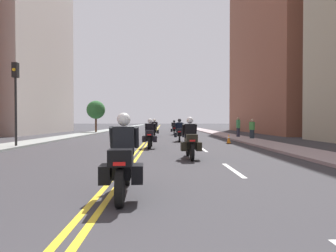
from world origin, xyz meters
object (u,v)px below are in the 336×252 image
(motorcycle_1, at_px, (190,141))
(motorcycle_2, at_px, (150,136))
(traffic_light_near, at_px, (16,89))
(motorcycle_3, at_px, (179,132))
(pedestrian_1, at_px, (238,127))
(motorcycle_5, at_px, (174,129))
(street_tree_0, at_px, (96,110))
(pedestrian_0, at_px, (252,129))
(motorcycle_4, at_px, (154,130))
(traffic_cone_0, at_px, (229,139))
(motorcycle_0, at_px, (123,162))

(motorcycle_1, xyz_separation_m, motorcycle_2, (-1.74, 4.29, -0.02))
(motorcycle_2, height_order, traffic_light_near, traffic_light_near)
(motorcycle_3, xyz_separation_m, pedestrian_1, (5.23, 3.70, 0.28))
(motorcycle_5, bearing_deg, street_tree_0, 153.67)
(traffic_light_near, distance_m, pedestrian_0, 16.31)
(motorcycle_2, distance_m, traffic_light_near, 7.66)
(motorcycle_3, xyz_separation_m, motorcycle_5, (0.01, 9.87, -0.00))
(pedestrian_0, bearing_deg, motorcycle_4, -151.48)
(traffic_cone_0, bearing_deg, traffic_light_near, -167.89)
(motorcycle_2, height_order, motorcycle_3, motorcycle_3)
(motorcycle_2, xyz_separation_m, motorcycle_5, (1.89, 14.76, 0.01))
(motorcycle_3, relative_size, motorcycle_4, 0.98)
(motorcycle_3, height_order, pedestrian_1, pedestrian_1)
(motorcycle_3, height_order, traffic_light_near, traffic_light_near)
(motorcycle_0, bearing_deg, traffic_light_near, 123.03)
(motorcycle_2, xyz_separation_m, street_tree_0, (-7.68, 19.88, 2.22))
(motorcycle_0, height_order, pedestrian_0, pedestrian_0)
(motorcycle_1, xyz_separation_m, motorcycle_5, (0.15, 19.05, -0.01))
(motorcycle_4, xyz_separation_m, motorcycle_5, (1.96, 4.53, -0.01))
(traffic_cone_0, bearing_deg, motorcycle_5, 104.17)
(motorcycle_5, height_order, pedestrian_0, pedestrian_0)
(motorcycle_3, distance_m, street_tree_0, 17.92)
(motorcycle_4, height_order, motorcycle_5, motorcycle_4)
(pedestrian_1, bearing_deg, traffic_light_near, -64.49)
(motorcycle_5, xyz_separation_m, pedestrian_1, (5.22, -6.17, 0.28))
(pedestrian_1, bearing_deg, motorcycle_1, -27.56)
(motorcycle_5, xyz_separation_m, traffic_light_near, (-9.13, -14.59, 2.52))
(traffic_light_near, bearing_deg, motorcycle_1, -26.42)
(motorcycle_2, height_order, street_tree_0, street_tree_0)
(motorcycle_5, relative_size, pedestrian_1, 1.19)
(motorcycle_0, bearing_deg, traffic_cone_0, 64.74)
(motorcycle_5, bearing_deg, motorcycle_1, -88.67)
(motorcycle_4, relative_size, traffic_cone_0, 3.36)
(motorcycle_1, distance_m, street_tree_0, 26.03)
(motorcycle_1, relative_size, motorcycle_2, 0.95)
(traffic_light_near, height_order, street_tree_0, traffic_light_near)
(motorcycle_0, relative_size, pedestrian_0, 1.39)
(motorcycle_2, height_order, motorcycle_5, motorcycle_2)
(motorcycle_4, bearing_deg, motorcycle_2, -92.13)
(motorcycle_1, xyz_separation_m, motorcycle_4, (-1.81, 14.52, 0.00))
(motorcycle_4, distance_m, street_tree_0, 12.49)
(motorcycle_3, xyz_separation_m, street_tree_0, (-9.56, 14.99, 2.21))
(motorcycle_0, distance_m, motorcycle_3, 14.60)
(motorcycle_4, height_order, traffic_light_near, traffic_light_near)
(motorcycle_1, distance_m, traffic_cone_0, 7.75)
(motorcycle_4, xyz_separation_m, traffic_light_near, (-7.16, -10.06, 2.51))
(motorcycle_1, relative_size, motorcycle_5, 0.98)
(motorcycle_3, relative_size, pedestrian_0, 1.28)
(motorcycle_0, relative_size, motorcycle_5, 1.05)
(traffic_light_near, bearing_deg, motorcycle_3, 27.40)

